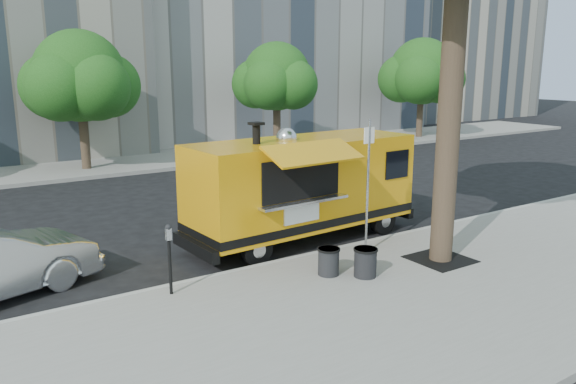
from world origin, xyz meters
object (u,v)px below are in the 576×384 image
sign_post (368,179)px  trash_bin_right (365,261)px  food_truck (302,185)px  far_tree_b (79,76)px  far_tree_c (277,77)px  trash_bin_left (329,260)px  far_tree_d (422,72)px  parking_meter (169,251)px

sign_post → trash_bin_right: size_ratio=5.14×
trash_bin_right → food_truck: bearing=79.6°
far_tree_b → far_tree_c: (9.00, -0.30, -0.12)m
sign_post → food_truck: sign_post is taller
sign_post → trash_bin_right: bearing=-131.5°
trash_bin_left → food_truck: bearing=66.4°
food_truck → trash_bin_left: food_truck is taller
far_tree_b → sign_post: 14.61m
trash_bin_left → far_tree_b: bearing=93.9°
far_tree_b → far_tree_c: bearing=-1.9°
far_tree_d → trash_bin_right: bearing=-138.8°
trash_bin_left → trash_bin_right: bearing=-41.3°
far_tree_d → food_truck: far_tree_d is taller
far_tree_c → far_tree_d: (10.00, 0.20, 0.17)m
sign_post → trash_bin_left: bearing=-157.8°
parking_meter → food_truck: bearing=22.4°
food_truck → trash_bin_right: food_truck is taller
food_truck → far_tree_c: bearing=57.0°
far_tree_d → parking_meter: far_tree_d is taller
far_tree_b → food_truck: 12.76m
sign_post → parking_meter: (-4.55, 0.20, -0.87)m
far_tree_b → far_tree_c: size_ratio=1.06×
far_tree_c → sign_post: size_ratio=1.74×
trash_bin_right → far_tree_b: bearing=95.8°
far_tree_d → far_tree_c: bearing=-178.9°
parking_meter → food_truck: food_truck is taller
trash_bin_left → far_tree_d: bearing=39.4°
trash_bin_right → far_tree_c: bearing=63.7°
far_tree_c → trash_bin_right: 17.10m
far_tree_b → trash_bin_right: far_tree_b is taller
sign_post → food_truck: (-0.43, 1.90, -0.44)m
far_tree_c → trash_bin_right: (-7.43, -15.06, -3.26)m
trash_bin_left → trash_bin_right: (0.55, -0.48, 0.01)m
parking_meter → trash_bin_left: parking_meter is taller
far_tree_d → sign_post: 21.79m
far_tree_c → trash_bin_left: 16.93m
far_tree_c → food_truck: bearing=-119.7°
far_tree_c → food_truck: 14.07m
far_tree_d → sign_post: (-16.45, -14.15, -2.04)m
far_tree_c → parking_meter: size_ratio=3.90×
parking_meter → trash_bin_left: 3.18m
far_tree_b → far_tree_d: (19.00, -0.10, 0.06)m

